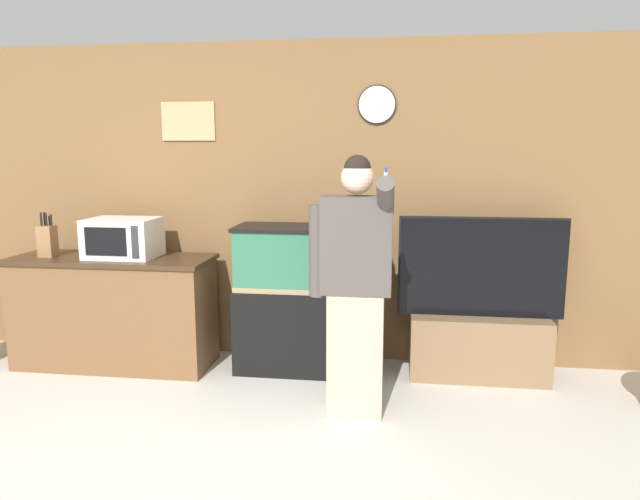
{
  "coord_description": "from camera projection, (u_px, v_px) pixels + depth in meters",
  "views": [
    {
      "loc": [
        1.07,
        -2.21,
        1.73
      ],
      "look_at": [
        0.55,
        1.68,
        1.05
      ],
      "focal_mm": 32.0,
      "sensor_mm": 36.0,
      "label": 1
    }
  ],
  "objects": [
    {
      "name": "tv_on_stand",
      "position": [
        479.0,
        330.0,
        4.38
      ],
      "size": [
        1.25,
        0.4,
        1.25
      ],
      "color": "brown",
      "rests_on": "ground_plane"
    },
    {
      "name": "knife_block",
      "position": [
        47.0,
        240.0,
        4.55
      ],
      "size": [
        0.12,
        0.11,
        0.36
      ],
      "color": "olive",
      "rests_on": "counter_island"
    },
    {
      "name": "wall_back_paneled",
      "position": [
        268.0,
        203.0,
        4.76
      ],
      "size": [
        10.0,
        0.08,
        2.6
      ],
      "color": "brown",
      "rests_on": "ground_plane"
    },
    {
      "name": "aquarium_on_stand",
      "position": [
        301.0,
        299.0,
        4.51
      ],
      "size": [
        1.01,
        0.47,
        1.16
      ],
      "color": "black",
      "rests_on": "ground_plane"
    },
    {
      "name": "counter_island",
      "position": [
        115.0,
        311.0,
        4.63
      ],
      "size": [
        1.6,
        0.59,
        0.9
      ],
      "color": "brown",
      "rests_on": "ground_plane"
    },
    {
      "name": "person_standing",
      "position": [
        355.0,
        284.0,
        3.66
      ],
      "size": [
        0.54,
        0.41,
        1.71
      ],
      "color": "#BCAD89",
      "rests_on": "ground_plane"
    },
    {
      "name": "microwave",
      "position": [
        123.0,
        238.0,
        4.53
      ],
      "size": [
        0.54,
        0.4,
        0.31
      ],
      "color": "white",
      "rests_on": "counter_island"
    }
  ]
}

